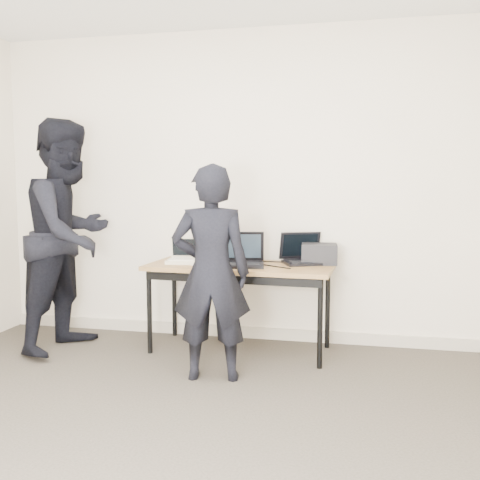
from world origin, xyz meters
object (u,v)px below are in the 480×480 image
(desk, at_px, (240,272))
(leather_satchel, at_px, (225,246))
(laptop_center, at_px, (242,258))
(person_typist, at_px, (211,273))
(person_observer, at_px, (69,235))
(laptop_right, at_px, (303,256))
(laptop_beige, at_px, (183,258))
(equipment_box, at_px, (319,254))

(desk, distance_m, leather_satchel, 0.34)
(laptop_center, distance_m, person_typist, 0.63)
(desk, distance_m, laptop_center, 0.13)
(person_observer, bearing_deg, laptop_right, -68.36)
(desk, relative_size, person_typist, 1.01)
(desk, height_order, person_observer, person_observer)
(laptop_beige, xyz_separation_m, person_typist, (0.42, -0.68, -0.00))
(leather_satchel, distance_m, person_typist, 0.89)
(laptop_beige, distance_m, equipment_box, 1.13)
(laptop_center, distance_m, equipment_box, 0.64)
(laptop_beige, distance_m, leather_satchel, 0.38)
(laptop_right, height_order, person_typist, person_typist)
(laptop_beige, height_order, equipment_box, laptop_beige)
(desk, bearing_deg, laptop_beige, -179.53)
(laptop_center, bearing_deg, person_typist, -108.40)
(leather_satchel, bearing_deg, equipment_box, -4.01)
(laptop_beige, distance_m, laptop_right, 1.00)
(equipment_box, relative_size, person_typist, 0.19)
(laptop_beige, relative_size, laptop_center, 0.71)
(person_observer, bearing_deg, laptop_center, -73.57)
(desk, height_order, laptop_center, laptop_center)
(laptop_right, relative_size, leather_satchel, 1.23)
(desk, xyz_separation_m, laptop_center, (0.03, -0.03, 0.12))
(person_typist, relative_size, person_observer, 0.80)
(desk, relative_size, laptop_beige, 5.41)
(laptop_beige, relative_size, leather_satchel, 0.78)
(equipment_box, height_order, person_typist, person_typist)
(leather_satchel, relative_size, person_observer, 0.19)
(desk, xyz_separation_m, equipment_box, (0.63, 0.19, 0.14))
(person_typist, distance_m, person_observer, 1.42)
(person_typist, bearing_deg, laptop_right, -133.90)
(desk, xyz_separation_m, laptop_beige, (-0.49, 0.02, 0.10))
(person_observer, bearing_deg, person_typist, -98.94)
(laptop_center, height_order, person_typist, person_typist)
(leather_satchel, bearing_deg, laptop_beige, -147.91)
(desk, distance_m, person_observer, 1.44)
(leather_satchel, distance_m, equipment_box, 0.81)
(laptop_beige, bearing_deg, desk, -9.48)
(person_typist, bearing_deg, desk, -106.06)
(leather_satchel, relative_size, person_typist, 0.24)
(person_observer, bearing_deg, leather_satchel, -60.92)
(laptop_center, relative_size, laptop_right, 0.89)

